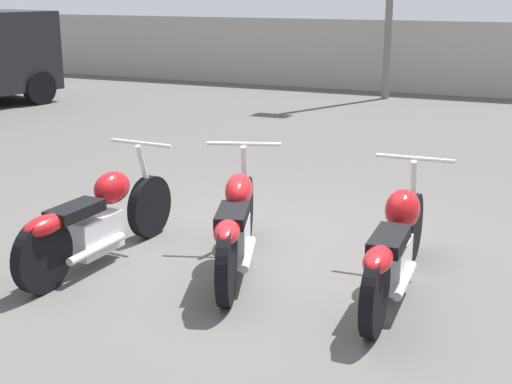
% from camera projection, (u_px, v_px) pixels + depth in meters
% --- Properties ---
extents(ground_plane, '(60.00, 60.00, 0.00)m').
position_uv_depth(ground_plane, '(260.00, 257.00, 6.53)').
color(ground_plane, '#514F4C').
extents(fence_back, '(40.00, 0.04, 1.66)m').
position_uv_depth(fence_back, '(452.00, 59.00, 16.10)').
color(fence_back, '#9E998E').
rests_on(fence_back, ground_plane).
extents(motorcycle_slot_0, '(0.68, 2.12, 0.98)m').
position_uv_depth(motorcycle_slot_0, '(97.00, 221.00, 6.28)').
color(motorcycle_slot_0, black).
rests_on(motorcycle_slot_0, ground_plane).
extents(motorcycle_slot_1, '(0.91, 2.01, 1.01)m').
position_uv_depth(motorcycle_slot_1, '(236.00, 225.00, 6.11)').
color(motorcycle_slot_1, black).
rests_on(motorcycle_slot_1, ground_plane).
extents(motorcycle_slot_2, '(0.68, 2.20, 0.98)m').
position_uv_depth(motorcycle_slot_2, '(396.00, 246.00, 5.63)').
color(motorcycle_slot_2, black).
rests_on(motorcycle_slot_2, ground_plane).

